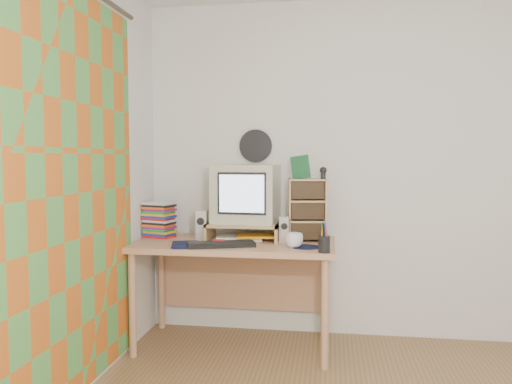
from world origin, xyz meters
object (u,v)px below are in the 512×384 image
(desk, at_px, (236,259))
(keyboard, at_px, (222,244))
(mug, at_px, (294,240))
(crt_monitor, at_px, (246,194))
(cd_rack, at_px, (307,210))
(diary, at_px, (172,243))
(dvd_stack, at_px, (159,217))

(desk, bearing_deg, keyboard, -100.11)
(keyboard, bearing_deg, mug, -13.72)
(desk, xyz_separation_m, crt_monitor, (0.06, 0.09, 0.46))
(crt_monitor, xyz_separation_m, cd_rack, (0.45, -0.03, -0.11))
(desk, bearing_deg, cd_rack, 6.09)
(keyboard, bearing_deg, cd_rack, 11.30)
(desk, xyz_separation_m, mug, (0.43, -0.22, 0.18))
(crt_monitor, height_order, diary, crt_monitor)
(keyboard, xyz_separation_m, mug, (0.48, 0.04, 0.03))
(desk, relative_size, mug, 11.54)
(dvd_stack, xyz_separation_m, diary, (0.22, -0.36, -0.13))
(keyboard, bearing_deg, diary, 168.28)
(crt_monitor, height_order, dvd_stack, crt_monitor)
(crt_monitor, bearing_deg, diary, -134.08)
(crt_monitor, xyz_separation_m, keyboard, (-0.11, -0.35, -0.32))
(crt_monitor, relative_size, dvd_stack, 1.51)
(crt_monitor, distance_m, dvd_stack, 0.68)
(cd_rack, bearing_deg, dvd_stack, 172.25)
(keyboard, height_order, dvd_stack, dvd_stack)
(desk, height_order, dvd_stack, dvd_stack)
(dvd_stack, height_order, diary, dvd_stack)
(mug, bearing_deg, crt_monitor, 140.42)
(keyboard, height_order, cd_rack, cd_rack)
(desk, relative_size, dvd_stack, 4.76)
(dvd_stack, distance_m, cd_rack, 1.10)
(crt_monitor, distance_m, cd_rack, 0.46)
(mug, bearing_deg, diary, -174.36)
(cd_rack, distance_m, mug, 0.33)
(desk, bearing_deg, crt_monitor, 56.06)
(keyboard, xyz_separation_m, cd_rack, (0.55, 0.32, 0.21))
(desk, height_order, keyboard, keyboard)
(crt_monitor, bearing_deg, cd_rack, -0.03)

